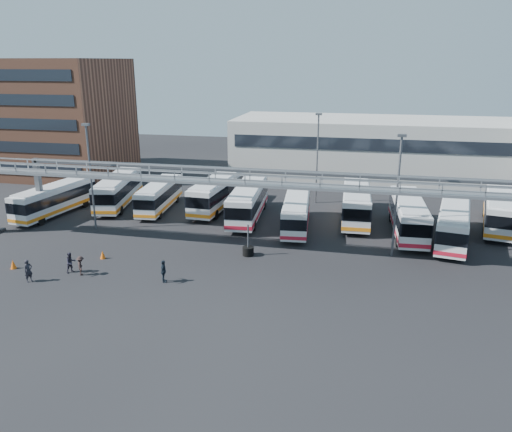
% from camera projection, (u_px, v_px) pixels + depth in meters
% --- Properties ---
extents(ground, '(140.00, 140.00, 0.00)m').
position_uv_depth(ground, '(233.00, 276.00, 38.00)').
color(ground, black).
rests_on(ground, ground).
extents(gantry, '(51.40, 5.15, 7.10)m').
position_uv_depth(gantry, '(250.00, 188.00, 41.83)').
color(gantry, gray).
rests_on(gantry, ground).
extents(apartment_building, '(18.00, 15.00, 16.00)m').
position_uv_depth(apartment_building, '(55.00, 118.00, 70.61)').
color(apartment_building, brown).
rests_on(apartment_building, ground).
extents(warehouse, '(42.00, 14.00, 8.00)m').
position_uv_depth(warehouse, '(386.00, 148.00, 69.73)').
color(warehouse, '#9E9E99').
rests_on(warehouse, ground).
extents(light_pole_left, '(0.70, 0.35, 10.21)m').
position_uv_depth(light_pole_left, '(90.00, 171.00, 47.06)').
color(light_pole_left, '#4C4F54').
rests_on(light_pole_left, ground).
extents(light_pole_mid, '(0.70, 0.35, 10.21)m').
position_uv_depth(light_pole_mid, '(397.00, 190.00, 40.33)').
color(light_pole_mid, '#4C4F54').
rests_on(light_pole_mid, ground).
extents(light_pole_back, '(0.70, 0.35, 10.21)m').
position_uv_depth(light_pole_back, '(317.00, 154.00, 55.96)').
color(light_pole_back, '#4C4F54').
rests_on(light_pole_back, ground).
extents(bus_0, '(3.82, 10.79, 3.21)m').
position_uv_depth(bus_0, '(54.00, 199.00, 52.61)').
color(bus_0, silver).
rests_on(bus_0, ground).
extents(bus_1, '(4.72, 11.53, 3.42)m').
position_uv_depth(bus_1, '(118.00, 189.00, 55.98)').
color(bus_1, silver).
rests_on(bus_1, ground).
extents(bus_2, '(3.20, 10.17, 3.04)m').
position_uv_depth(bus_2, '(159.00, 195.00, 54.46)').
color(bus_2, silver).
rests_on(bus_2, ground).
extents(bus_3, '(3.27, 11.54, 3.47)m').
position_uv_depth(bus_3, '(217.00, 192.00, 54.65)').
color(bus_3, silver).
rests_on(bus_3, ground).
extents(bus_4, '(3.45, 11.64, 3.49)m').
position_uv_depth(bus_4, '(248.00, 201.00, 51.23)').
color(bus_4, silver).
rests_on(bus_4, ground).
extents(bus_5, '(3.26, 10.33, 3.08)m').
position_uv_depth(bus_5, '(296.00, 212.00, 48.31)').
color(bus_5, silver).
rests_on(bus_5, ground).
extents(bus_6, '(3.08, 11.67, 3.52)m').
position_uv_depth(bus_6, '(356.00, 202.00, 50.86)').
color(bus_6, silver).
rests_on(bus_6, ground).
extents(bus_7, '(3.14, 11.48, 3.45)m').
position_uv_depth(bus_7, '(408.00, 215.00, 46.68)').
color(bus_7, silver).
rests_on(bus_7, ground).
extents(bus_8, '(4.37, 11.14, 3.30)m').
position_uv_depth(bus_8, '(453.00, 223.00, 44.48)').
color(bus_8, silver).
rests_on(bus_8, ground).
extents(bus_9, '(4.76, 11.59, 3.43)m').
position_uv_depth(bus_9, '(500.00, 209.00, 48.43)').
color(bus_9, silver).
rests_on(bus_9, ground).
extents(pedestrian_a, '(0.62, 0.74, 1.73)m').
position_uv_depth(pedestrian_a, '(28.00, 271.00, 36.83)').
color(pedestrian_a, black).
rests_on(pedestrian_a, ground).
extents(pedestrian_b, '(0.94, 1.00, 1.63)m').
position_uv_depth(pedestrian_b, '(71.00, 262.00, 38.47)').
color(pedestrian_b, '#252330').
rests_on(pedestrian_b, ground).
extents(pedestrian_c, '(0.98, 1.13, 1.52)m').
position_uv_depth(pedestrian_c, '(81.00, 266.00, 38.00)').
color(pedestrian_c, black).
rests_on(pedestrian_c, ground).
extents(pedestrian_d, '(0.65, 1.08, 1.72)m').
position_uv_depth(pedestrian_d, '(163.00, 271.00, 36.74)').
color(pedestrian_d, '#18222C').
rests_on(pedestrian_d, ground).
extents(cone_left, '(0.60, 0.60, 0.73)m').
position_uv_depth(cone_left, '(13.00, 264.00, 39.29)').
color(cone_left, '#E65A0C').
rests_on(cone_left, ground).
extents(cone_right, '(0.50, 0.50, 0.69)m').
position_uv_depth(cone_right, '(103.00, 255.00, 41.28)').
color(cone_right, '#E65A0C').
rests_on(cone_right, ground).
extents(tire_stack, '(0.95, 0.95, 2.72)m').
position_uv_depth(tire_stack, '(248.00, 250.00, 41.94)').
color(tire_stack, black).
rests_on(tire_stack, ground).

